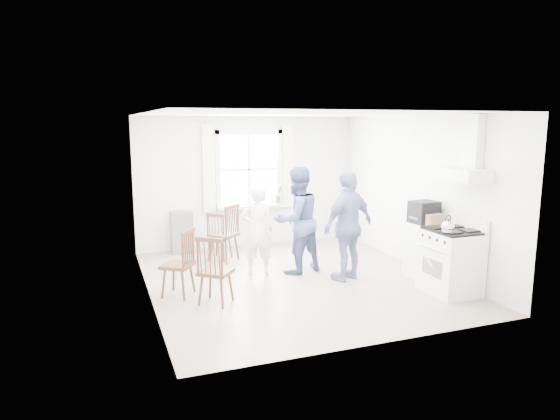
% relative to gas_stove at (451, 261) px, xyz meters
% --- Properties ---
extents(room_shell, '(4.62, 5.12, 2.64)m').
position_rel_gas_stove_xyz_m(room_shell, '(-1.91, 1.35, 0.82)').
color(room_shell, gray).
rests_on(room_shell, ground).
extents(window_assembly, '(1.88, 0.24, 1.70)m').
position_rel_gas_stove_xyz_m(window_assembly, '(-1.91, 3.80, 0.98)').
color(window_assembly, white).
rests_on(window_assembly, room_shell).
extents(range_hood, '(0.45, 0.76, 0.94)m').
position_rel_gas_stove_xyz_m(range_hood, '(0.16, -0.00, 1.42)').
color(range_hood, silver).
rests_on(range_hood, room_shell).
extents(shelf_unit, '(0.40, 0.30, 0.80)m').
position_rel_gas_stove_xyz_m(shelf_unit, '(-3.31, 3.68, -0.08)').
color(shelf_unit, slate).
rests_on(shelf_unit, ground).
extents(gas_stove, '(0.68, 0.76, 1.12)m').
position_rel_gas_stove_xyz_m(gas_stove, '(0.00, 0.00, 0.00)').
color(gas_stove, white).
rests_on(gas_stove, ground).
extents(kettle, '(0.18, 0.18, 0.25)m').
position_rel_gas_stove_xyz_m(kettle, '(-0.22, -0.16, 0.55)').
color(kettle, silver).
rests_on(kettle, gas_stove).
extents(low_cabinet, '(0.50, 0.55, 0.90)m').
position_rel_gas_stove_xyz_m(low_cabinet, '(0.07, 0.70, -0.03)').
color(low_cabinet, silver).
rests_on(low_cabinet, ground).
extents(stereo_stack, '(0.42, 0.38, 0.35)m').
position_rel_gas_stove_xyz_m(stereo_stack, '(0.05, 0.76, 0.59)').
color(stereo_stack, black).
rests_on(stereo_stack, low_cabinet).
extents(cardboard_box, '(0.27, 0.19, 0.17)m').
position_rel_gas_stove_xyz_m(cardboard_box, '(0.08, 0.55, 0.50)').
color(cardboard_box, olive).
rests_on(cardboard_box, low_cabinet).
extents(windsor_chair_a, '(0.61, 0.61, 1.05)m').
position_rel_gas_stove_xyz_m(windsor_chair_a, '(-2.61, 2.77, 0.15)').
color(windsor_chair_a, '#412315').
rests_on(windsor_chair_a, ground).
extents(windsor_chair_b, '(0.57, 0.57, 0.98)m').
position_rel_gas_stove_xyz_m(windsor_chair_b, '(-3.39, 0.69, 0.11)').
color(windsor_chair_b, '#412315').
rests_on(windsor_chair_b, ground).
extents(windsor_chair_c, '(0.57, 0.57, 0.99)m').
position_rel_gas_stove_xyz_m(windsor_chair_c, '(-3.68, 1.21, 0.12)').
color(windsor_chair_c, '#412315').
rests_on(windsor_chair_c, ground).
extents(person_left, '(0.66, 0.66, 1.48)m').
position_rel_gas_stove_xyz_m(person_left, '(-2.37, 1.87, 0.26)').
color(person_left, white).
rests_on(person_left, ground).
extents(person_mid, '(1.06, 1.06, 1.77)m').
position_rel_gas_stove_xyz_m(person_mid, '(-1.72, 1.74, 0.40)').
color(person_mid, '#414C79').
rests_on(person_mid, ground).
extents(person_right, '(1.32, 1.32, 1.75)m').
position_rel_gas_stove_xyz_m(person_right, '(-1.11, 1.09, 0.39)').
color(person_right, navy).
rests_on(person_right, ground).
extents(potted_plant, '(0.24, 0.24, 0.35)m').
position_rel_gas_stove_xyz_m(potted_plant, '(-1.34, 3.71, 0.54)').
color(potted_plant, '#2E682F').
rests_on(potted_plant, window_assembly).
extents(windsor_chair_d, '(0.52, 0.52, 0.88)m').
position_rel_gas_stove_xyz_m(windsor_chair_d, '(-2.80, 2.91, 0.05)').
color(windsor_chair_d, '#412315').
rests_on(windsor_chair_d, ground).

